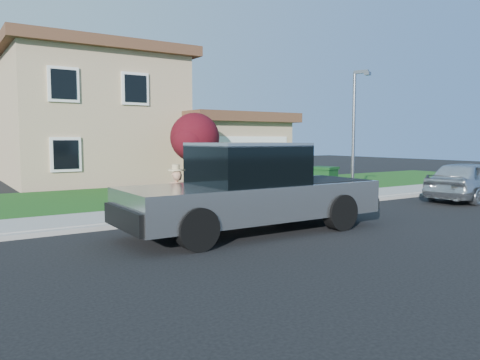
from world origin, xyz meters
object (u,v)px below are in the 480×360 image
woman (176,198)px  pickup_truck (252,191)px  sedan (468,181)px  trash_bin (323,184)px  street_lamp (355,129)px  ornamental_tree (195,140)px

woman → pickup_truck: bearing=140.3°
pickup_truck → sedan: pickup_truck is taller
pickup_truck → trash_bin: 5.25m
sedan → trash_bin: 5.73m
trash_bin → street_lamp: bearing=-38.4°
ornamental_tree → trash_bin: 7.11m
sedan → pickup_truck: bearing=83.3°
sedan → ornamental_tree: size_ratio=1.30×
ornamental_tree → street_lamp: 7.62m
woman → sedan: woman is taller
pickup_truck → ornamental_tree: 9.92m
ornamental_tree → trash_bin: ornamental_tree is taller
woman → street_lamp: (7.05, 0.60, 1.84)m
pickup_truck → ornamental_tree: bearing=70.3°
ornamental_tree → street_lamp: (2.37, -7.23, 0.38)m
sedan → trash_bin: sedan is taller
street_lamp → sedan: bearing=-41.0°
sedan → woman: bearing=75.8°
sedan → street_lamp: (-4.33, 1.57, 1.87)m
pickup_truck → woman: (-1.34, 1.44, -0.25)m
sedan → trash_bin: bearing=60.6°
street_lamp → ornamental_tree: bearing=87.1°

